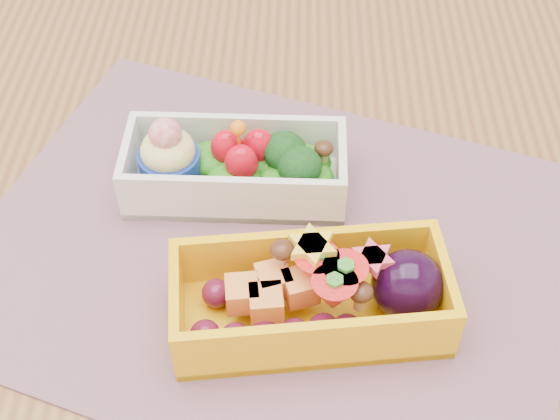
{
  "coord_description": "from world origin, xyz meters",
  "views": [
    {
      "loc": [
        -0.01,
        -0.36,
        1.2
      ],
      "look_at": [
        -0.02,
        0.01,
        0.79
      ],
      "focal_mm": 48.39,
      "sensor_mm": 36.0,
      "label": 1
    }
  ],
  "objects_px": {
    "bento_yellow": "(317,296)",
    "bento_white": "(234,167)",
    "placemat": "(270,248)",
    "table": "(304,324)"
  },
  "relations": [
    {
      "from": "bento_yellow",
      "to": "bento_white",
      "type": "bearing_deg",
      "value": 110.44
    },
    {
      "from": "placemat",
      "to": "bento_white",
      "type": "height_order",
      "value": "bento_white"
    },
    {
      "from": "placemat",
      "to": "bento_white",
      "type": "bearing_deg",
      "value": 116.55
    },
    {
      "from": "placemat",
      "to": "bento_yellow",
      "type": "relative_size",
      "value": 2.26
    },
    {
      "from": "bento_white",
      "to": "bento_yellow",
      "type": "distance_m",
      "value": 0.14
    },
    {
      "from": "bento_white",
      "to": "bento_yellow",
      "type": "height_order",
      "value": "bento_white"
    },
    {
      "from": "bento_yellow",
      "to": "placemat",
      "type": "bearing_deg",
      "value": 111.49
    },
    {
      "from": "bento_white",
      "to": "bento_yellow",
      "type": "bearing_deg",
      "value": -61.87
    },
    {
      "from": "placemat",
      "to": "bento_yellow",
      "type": "bearing_deg",
      "value": -61.31
    },
    {
      "from": "table",
      "to": "bento_yellow",
      "type": "bearing_deg",
      "value": -83.95
    }
  ]
}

